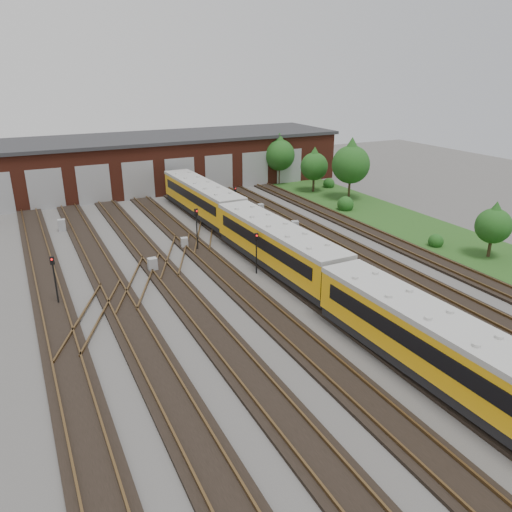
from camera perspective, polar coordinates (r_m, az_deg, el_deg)
name	(u,v)px	position (r m, az deg, el deg)	size (l,w,h in m)	color
ground	(310,319)	(31.05, 6.19, -7.18)	(120.00, 120.00, 0.00)	#484543
track_network	(303,314)	(31.36, 5.36, -6.63)	(30.40, 70.00, 0.33)	black
maintenance_shed	(142,162)	(65.67, -12.91, 10.41)	(51.00, 12.50, 6.35)	#572215
grass_verge	(425,231)	(49.55, 18.75, 2.70)	(8.00, 55.00, 0.05)	#1D4517
metro_train	(277,245)	(37.51, 2.39, 1.26)	(3.13, 47.45, 3.18)	black
signal_mast_0	(54,275)	(34.21, -22.06, -1.98)	(0.28, 0.26, 3.36)	black
signal_mast_1	(256,248)	(36.67, 0.05, 0.94)	(0.28, 0.27, 3.17)	black
signal_mast_2	(235,196)	(53.36, -2.39, 6.92)	(0.24, 0.22, 2.62)	black
signal_mast_3	(197,224)	(41.53, -6.80, 3.61)	(0.30, 0.29, 3.64)	black
relay_cabinet_0	(153,265)	(38.31, -11.73, -1.01)	(0.66, 0.55, 1.09)	#949598
relay_cabinet_1	(62,225)	(50.41, -21.32, 3.31)	(0.67, 0.55, 1.11)	#949598
relay_cabinet_2	(184,243)	(42.83, -8.18, 1.48)	(0.57, 0.48, 0.96)	#949598
relay_cabinet_3	(260,209)	(52.77, 0.51, 5.44)	(0.60, 0.50, 1.00)	#949598
relay_cabinet_4	(295,227)	(46.70, 4.46, 3.37)	(0.65, 0.54, 1.08)	#949598
tree_0	(279,151)	(65.90, 2.69, 11.87)	(4.00, 4.00, 6.63)	#322716
tree_1	(314,163)	(61.88, 6.68, 10.50)	(3.33, 3.33, 5.52)	#322716
tree_2	(351,160)	(58.60, 10.82, 10.74)	(4.31, 4.31, 7.15)	#322716
tree_3	(494,222)	(43.91, 25.56, 3.55)	(2.82, 2.82, 4.67)	#322716
bush_0	(436,239)	(45.53, 19.88, 1.82)	(1.29, 1.29, 1.29)	#174212
bush_1	(346,202)	(54.73, 10.21, 6.09)	(1.76, 1.76, 1.76)	#174212
bush_2	(329,182)	(64.98, 8.34, 8.38)	(1.45, 1.45, 1.45)	#174212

